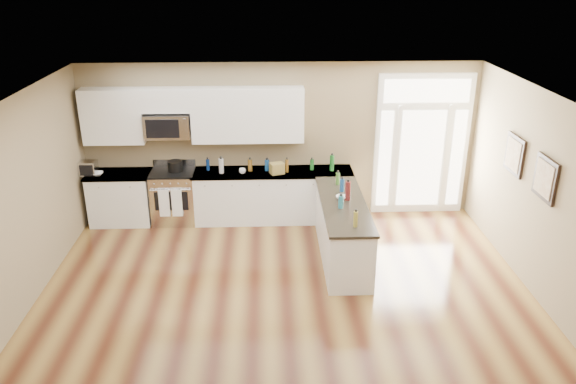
{
  "coord_description": "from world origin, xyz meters",
  "views": [
    {
      "loc": [
        -0.23,
        -5.65,
        4.39
      ],
      "look_at": [
        0.06,
        2.0,
        1.23
      ],
      "focal_mm": 35.0,
      "sensor_mm": 36.0,
      "label": 1
    }
  ],
  "objects_px": {
    "peninsula_cabinet": "(342,232)",
    "stockpot": "(175,166)",
    "toaster_oven": "(88,168)",
    "kitchen_range": "(174,196)"
  },
  "relations": [
    {
      "from": "peninsula_cabinet",
      "to": "stockpot",
      "type": "bearing_deg",
      "value": 151.92
    },
    {
      "from": "peninsula_cabinet",
      "to": "toaster_oven",
      "type": "height_order",
      "value": "toaster_oven"
    },
    {
      "from": "kitchen_range",
      "to": "stockpot",
      "type": "xyz_separation_m",
      "value": [
        0.06,
        0.04,
        0.57
      ]
    },
    {
      "from": "stockpot",
      "to": "kitchen_range",
      "type": "bearing_deg",
      "value": -143.11
    },
    {
      "from": "kitchen_range",
      "to": "toaster_oven",
      "type": "xyz_separation_m",
      "value": [
        -1.43,
        -0.07,
        0.58
      ]
    },
    {
      "from": "peninsula_cabinet",
      "to": "kitchen_range",
      "type": "relative_size",
      "value": 2.15
    },
    {
      "from": "stockpot",
      "to": "toaster_oven",
      "type": "relative_size",
      "value": 0.9
    },
    {
      "from": "peninsula_cabinet",
      "to": "toaster_oven",
      "type": "distance_m",
      "value": 4.54
    },
    {
      "from": "toaster_oven",
      "to": "kitchen_range",
      "type": "bearing_deg",
      "value": 6.37
    },
    {
      "from": "stockpot",
      "to": "peninsula_cabinet",
      "type": "bearing_deg",
      "value": -28.08
    }
  ]
}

